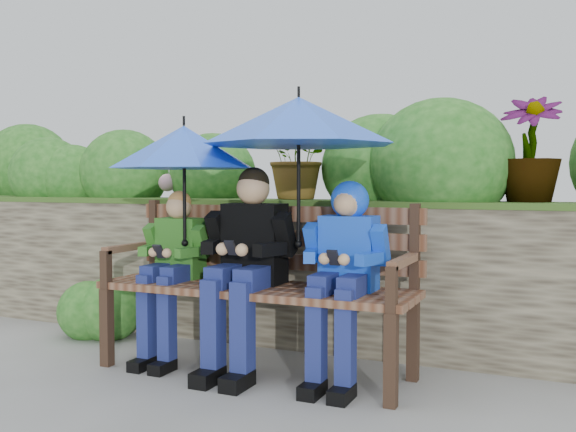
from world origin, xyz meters
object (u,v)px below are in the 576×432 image
at_px(boy_middle, 246,257).
at_px(umbrella_right, 299,121).
at_px(boy_right, 344,261).
at_px(park_bench, 261,275).
at_px(umbrella_left, 184,147).
at_px(boy_left, 173,263).

height_order(boy_middle, umbrella_right, umbrella_right).
bearing_deg(boy_right, park_bench, 172.01).
relative_size(boy_right, umbrella_right, 1.02).
distance_m(boy_middle, umbrella_left, 0.80).
bearing_deg(boy_left, park_bench, 8.33).
xyz_separation_m(park_bench, boy_left, (-0.59, -0.09, 0.05)).
bearing_deg(boy_right, boy_left, -179.70).
height_order(park_bench, umbrella_left, umbrella_left).
xyz_separation_m(boy_middle, umbrella_left, (-0.44, 0.00, 0.67)).
distance_m(boy_left, umbrella_left, 0.74).
bearing_deg(boy_left, umbrella_left, -6.04).
bearing_deg(umbrella_left, boy_left, 173.96).
bearing_deg(umbrella_right, boy_left, -178.12).
relative_size(park_bench, boy_right, 1.68).
bearing_deg(park_bench, umbrella_left, -168.73).
distance_m(boy_right, umbrella_right, 0.85).
distance_m(park_bench, boy_left, 0.59).
bearing_deg(umbrella_right, boy_middle, -172.27).
bearing_deg(umbrella_right, park_bench, 168.35).
xyz_separation_m(park_bench, umbrella_left, (-0.48, -0.10, 0.79)).
relative_size(boy_middle, umbrella_left, 1.36).
bearing_deg(umbrella_right, boy_right, -4.41).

